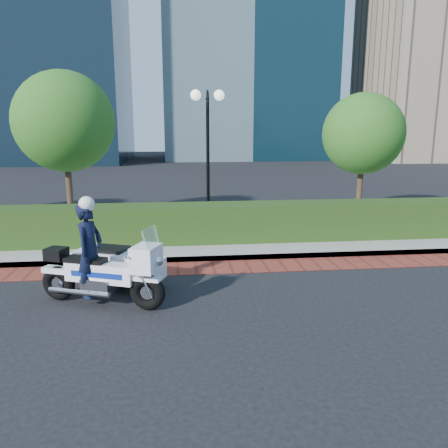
{
  "coord_description": "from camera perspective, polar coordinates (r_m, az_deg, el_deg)",
  "views": [
    {
      "loc": [
        -0.01,
        -8.3,
        3.17
      ],
      "look_at": [
        1.11,
        1.73,
        1.0
      ],
      "focal_mm": 35.0,
      "sensor_mm": 36.0,
      "label": 1
    }
  ],
  "objects": [
    {
      "name": "brick_strip",
      "position": [
        10.3,
        -6.04,
        -5.82
      ],
      "size": [
        60.0,
        1.0,
        0.01
      ],
      "primitive_type": "cube",
      "color": "maroon",
      "rests_on": "ground"
    },
    {
      "name": "ground",
      "position": [
        8.89,
        -5.96,
        -8.83
      ],
      "size": [
        120.0,
        120.0,
        0.0
      ],
      "primitive_type": "plane",
      "color": "black",
      "rests_on": "ground"
    },
    {
      "name": "sidewalk",
      "position": [
        14.63,
        -6.19,
        -0.15
      ],
      "size": [
        60.0,
        8.0,
        0.15
      ],
      "primitive_type": "cube",
      "color": "gray",
      "rests_on": "ground"
    },
    {
      "name": "tree_c",
      "position": [
        16.17,
        17.71,
        11.14
      ],
      "size": [
        2.8,
        2.8,
        4.3
      ],
      "color": "#332319",
      "rests_on": "sidewalk"
    },
    {
      "name": "tower_right",
      "position": [
        55.19,
        26.39,
        22.27
      ],
      "size": [
        14.0,
        12.0,
        28.0
      ],
      "primitive_type": "cube",
      "color": "gray",
      "rests_on": "ground"
    },
    {
      "name": "hedge_main",
      "position": [
        12.17,
        -6.18,
        0.11
      ],
      "size": [
        18.0,
        1.2,
        1.0
      ],
      "primitive_type": "cube",
      "color": "black",
      "rests_on": "sidewalk"
    },
    {
      "name": "police_motorcycle",
      "position": [
        8.66,
        -15.19,
        -4.92
      ],
      "size": [
        2.4,
        2.2,
        2.03
      ],
      "rotation": [
        0.0,
        0.0,
        -0.37
      ],
      "color": "black",
      "rests_on": "ground"
    },
    {
      "name": "tree_b",
      "position": [
        15.21,
        -20.12,
        12.41
      ],
      "size": [
        3.2,
        3.2,
        4.89
      ],
      "color": "#332319",
      "rests_on": "sidewalk"
    },
    {
      "name": "lamppost",
      "position": [
        13.54,
        -2.13,
        11.23
      ],
      "size": [
        1.02,
        0.7,
        4.21
      ],
      "color": "black",
      "rests_on": "sidewalk"
    }
  ]
}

